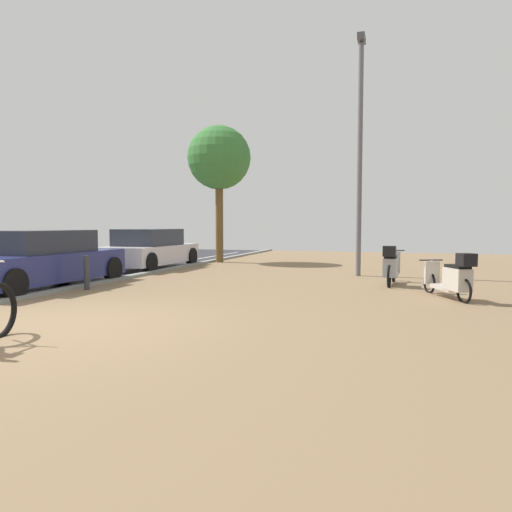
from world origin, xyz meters
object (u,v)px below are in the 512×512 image
parked_car_far (149,249)px  lamp_post (360,146)px  scooter_mid (391,267)px  street_tree (219,159)px  parked_car_near (41,260)px  bollard_far (87,273)px  scooter_near (453,278)px

parked_car_far → lamp_post: size_ratio=0.59×
scooter_mid → street_tree: 9.10m
scooter_mid → parked_car_near: (-7.75, -2.87, 0.18)m
parked_car_near → bollard_far: 1.25m
street_tree → bollard_far: street_tree is taller
parked_car_far → bollard_far: size_ratio=5.15×
bollard_far → lamp_post: bearing=40.4°
parked_car_far → bollard_far: parked_car_far is taller
street_tree → bollard_far: (0.02, -8.11, -3.60)m
scooter_near → lamp_post: lamp_post is taller
parked_car_near → parked_car_far: (-0.13, 5.13, -0.01)m
parked_car_near → parked_car_far: bearing=91.5°
scooter_near → parked_car_far: parked_car_far is taller
lamp_post → street_tree: bearing=149.0°
lamp_post → bollard_far: (-5.58, -4.75, -3.29)m
scooter_near → bollard_far: (-7.73, -0.96, -0.04)m
scooter_near → lamp_post: 5.44m
parked_car_near → lamp_post: lamp_post is taller
parked_car_near → lamp_post: 8.85m
scooter_mid → parked_car_far: parked_car_far is taller
parked_car_far → bollard_far: 5.30m
parked_car_far → bollard_far: bearing=-75.1°
scooter_near → lamp_post: (-2.15, 3.79, 3.25)m
scooter_near → parked_car_far: (-9.09, 4.15, 0.20)m
scooter_near → street_tree: street_tree is taller
parked_car_far → street_tree: street_tree is taller
scooter_mid → scooter_near: bearing=-57.4°
scooter_mid → lamp_post: 3.86m
scooter_near → lamp_post: bearing=119.6°
scooter_mid → bollard_far: 7.12m
bollard_far → scooter_mid: bearing=23.6°
lamp_post → bollard_far: lamp_post is taller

